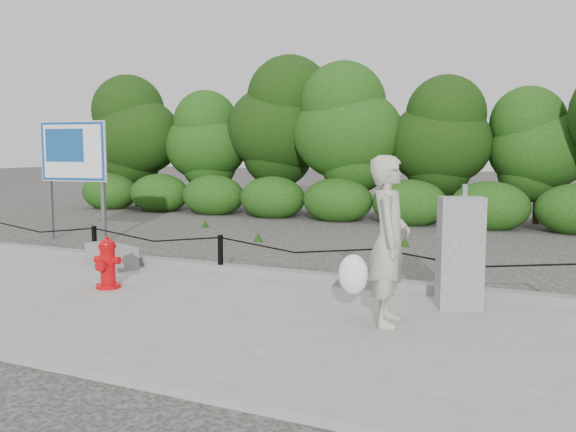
% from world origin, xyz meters
% --- Properties ---
extents(ground, '(90.00, 90.00, 0.00)m').
position_xyz_m(ground, '(0.00, 0.00, 0.00)').
color(ground, '#2D2B28').
rests_on(ground, ground).
extents(sidewalk, '(14.00, 4.00, 0.08)m').
position_xyz_m(sidewalk, '(0.00, -2.00, 0.04)').
color(sidewalk, gray).
rests_on(sidewalk, ground).
extents(curb, '(14.00, 0.22, 0.14)m').
position_xyz_m(curb, '(0.00, 0.05, 0.15)').
color(curb, slate).
rests_on(curb, sidewalk).
extents(chain_barrier, '(10.06, 0.06, 0.60)m').
position_xyz_m(chain_barrier, '(0.00, 0.00, 0.46)').
color(chain_barrier, black).
rests_on(chain_barrier, sidewalk).
extents(treeline, '(20.42, 3.93, 5.08)m').
position_xyz_m(treeline, '(0.50, 8.91, 2.62)').
color(treeline, black).
rests_on(treeline, ground).
extents(fire_hydrant, '(0.38, 0.40, 0.72)m').
position_xyz_m(fire_hydrant, '(-0.91, -1.48, 0.42)').
color(fire_hydrant, '#C0070B').
rests_on(fire_hydrant, sidewalk).
extents(pedestrian, '(0.80, 0.75, 1.85)m').
position_xyz_m(pedestrian, '(3.04, -1.53, 0.98)').
color(pedestrian, '#AEAA95').
rests_on(pedestrian, sidewalk).
extents(concrete_block, '(1.15, 0.74, 0.35)m').
position_xyz_m(concrete_block, '(-1.92, -0.25, 0.25)').
color(concrete_block, gray).
rests_on(concrete_block, sidewalk).
extents(utility_cabinet, '(0.59, 0.48, 1.49)m').
position_xyz_m(utility_cabinet, '(3.66, -0.53, 0.76)').
color(utility_cabinet, '#9C9D9F').
rests_on(utility_cabinet, sidewalk).
extents(advertising_sign, '(1.60, 0.31, 2.56)m').
position_xyz_m(advertising_sign, '(-4.88, 2.02, 1.81)').
color(advertising_sign, slate).
rests_on(advertising_sign, ground).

